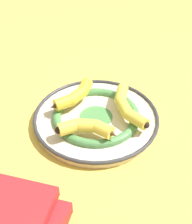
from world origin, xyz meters
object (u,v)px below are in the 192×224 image
banana_b (87,127)px  book_stack (16,218)px  decorative_bowl (96,118)px  banana_c (75,96)px  banana_a (126,106)px

banana_b → book_stack: size_ratio=0.78×
decorative_bowl → banana_c: bearing=62.1°
banana_a → banana_c: size_ratio=1.11×
decorative_bowl → banana_a: 0.10m
banana_b → book_stack: bearing=65.9°
decorative_bowl → book_stack: size_ratio=1.71×
banana_c → banana_b: bearing=-126.5°
banana_c → decorative_bowl: bearing=-93.4°
banana_b → decorative_bowl: bearing=-101.6°
banana_b → book_stack: book_stack is taller
banana_b → banana_c: 0.15m
decorative_bowl → banana_c: 0.09m
banana_a → book_stack: (-0.40, 0.17, -0.02)m
decorative_bowl → banana_b: size_ratio=2.19×
banana_a → banana_b: (-0.12, 0.09, 0.00)m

